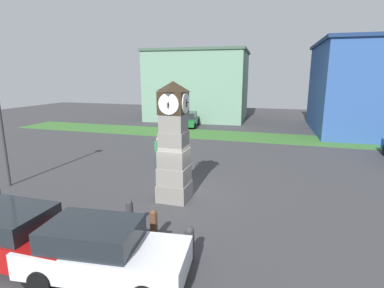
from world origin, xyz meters
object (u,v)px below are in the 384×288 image
object	(u,v)px
clock_tower	(174,147)
bollard_far_row	(130,214)
bollard_mid_row	(154,225)
car_silver_hatch	(188,119)
bollard_near_tower	(190,243)
car_by_building	(102,251)
car_near_tower	(15,235)
pedestrian_near_bench	(158,149)
street_lamp_near_road	(0,115)

from	to	relation	value
clock_tower	bollard_far_row	xyz separation A→B (m)	(-0.61, -3.02, -1.86)
bollard_mid_row	car_silver_hatch	distance (m)	23.35
bollard_near_tower	car_by_building	size ratio (longest dim) A/B	0.23
bollard_far_row	car_by_building	xyz separation A→B (m)	(0.60, -2.64, 0.24)
clock_tower	car_by_building	bearing A→B (deg)	-90.15
clock_tower	bollard_mid_row	xyz separation A→B (m)	(0.53, -3.47, -1.87)
clock_tower	car_by_building	world-z (taller)	clock_tower
bollard_far_row	bollard_near_tower	bearing A→B (deg)	-23.69
clock_tower	car_near_tower	distance (m)	6.62
car_by_building	car_silver_hatch	world-z (taller)	car_silver_hatch
car_silver_hatch	pedestrian_near_bench	bearing A→B (deg)	-79.60
bollard_near_tower	bollard_mid_row	size ratio (longest dim) A/B	0.99
clock_tower	pedestrian_near_bench	xyz separation A→B (m)	(-2.88, 4.89, -1.43)
clock_tower	car_by_building	size ratio (longest dim) A/B	1.12
pedestrian_near_bench	street_lamp_near_road	size ratio (longest dim) A/B	0.28
pedestrian_near_bench	street_lamp_near_road	distance (m)	8.54
clock_tower	pedestrian_near_bench	bearing A→B (deg)	120.45
car_near_tower	car_by_building	size ratio (longest dim) A/B	0.96
pedestrian_near_bench	street_lamp_near_road	xyz separation A→B (m)	(-5.78, -5.72, 2.61)
pedestrian_near_bench	car_near_tower	bearing A→B (deg)	-90.68
bollard_mid_row	pedestrian_near_bench	bearing A→B (deg)	112.18
car_by_building	bollard_mid_row	bearing A→B (deg)	75.95
bollard_near_tower	car_by_building	bearing A→B (deg)	-143.89
clock_tower	bollard_near_tower	distance (m)	5.00
car_by_building	street_lamp_near_road	size ratio (longest dim) A/B	0.75
clock_tower	car_silver_hatch	distance (m)	19.93
bollard_near_tower	bollard_mid_row	world-z (taller)	bollard_mid_row
bollard_mid_row	street_lamp_near_road	xyz separation A→B (m)	(-9.18, 2.64, 3.05)
car_silver_hatch	bollard_near_tower	bearing A→B (deg)	-72.12
clock_tower	bollard_mid_row	distance (m)	3.98
bollard_far_row	car_near_tower	bearing A→B (deg)	-132.01
bollard_mid_row	bollard_far_row	distance (m)	1.23
car_silver_hatch	pedestrian_near_bench	size ratio (longest dim) A/B	2.70
car_near_tower	pedestrian_near_bench	bearing A→B (deg)	89.32
car_by_building	clock_tower	bearing A→B (deg)	89.85
car_silver_hatch	pedestrian_near_bench	world-z (taller)	pedestrian_near_bench
bollard_far_row	car_silver_hatch	xyz separation A→B (m)	(-4.87, 22.11, 0.25)
pedestrian_near_bench	bollard_near_tower	bearing A→B (deg)	-61.62
car_near_tower	pedestrian_near_bench	xyz separation A→B (m)	(0.13, 10.56, 0.19)
bollard_near_tower	car_near_tower	size ratio (longest dim) A/B	0.24
bollard_mid_row	street_lamp_near_road	world-z (taller)	street_lamp_near_road
bollard_near_tower	car_silver_hatch	distance (m)	24.45
clock_tower	bollard_mid_row	world-z (taller)	clock_tower
pedestrian_near_bench	bollard_mid_row	bearing A→B (deg)	-67.82
bollard_near_tower	pedestrian_near_bench	size ratio (longest dim) A/B	0.63
clock_tower	street_lamp_near_road	bearing A→B (deg)	-174.55
bollard_far_row	car_by_building	world-z (taller)	car_by_building
bollard_mid_row	car_by_building	xyz separation A→B (m)	(-0.55, -2.19, 0.25)
bollard_far_row	car_silver_hatch	world-z (taller)	car_silver_hatch
bollard_near_tower	car_silver_hatch	size ratio (longest dim) A/B	0.23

